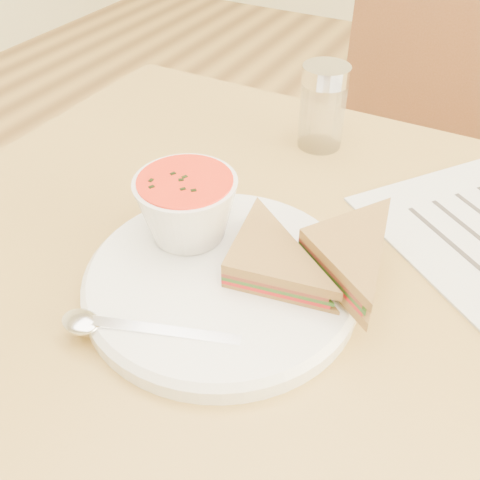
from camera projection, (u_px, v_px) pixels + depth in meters
The scene contains 8 objects.
dining_table at pixel (311, 454), 0.79m from camera, with size 1.00×0.70×0.75m, color olive, non-canonical shape.
chair_far at pixel (377, 236), 1.09m from camera, with size 0.38×0.38×0.86m, color brown, non-canonical shape.
plate at pixel (222, 281), 0.53m from camera, with size 0.27×0.27×0.02m, color white, non-canonical shape.
soup_bowl at pixel (187, 210), 0.54m from camera, with size 0.10×0.10×0.07m, color white, non-canonical shape.
sandwich_half_a at pixel (221, 279), 0.50m from camera, with size 0.11×0.11×0.03m, color #A16E38, non-canonical shape.
sandwich_half_b at pixel (298, 243), 0.52m from camera, with size 0.11×0.11×0.03m, color #A16E38, non-canonical shape.
spoon at pixel (141, 329), 0.47m from camera, with size 0.19×0.04×0.01m, color silver, non-canonical shape.
condiment_shaker at pixel (323, 107), 0.71m from camera, with size 0.06×0.06×0.11m, color silver, non-canonical shape.
Camera 1 is at (0.10, -0.40, 1.13)m, focal length 40.00 mm.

